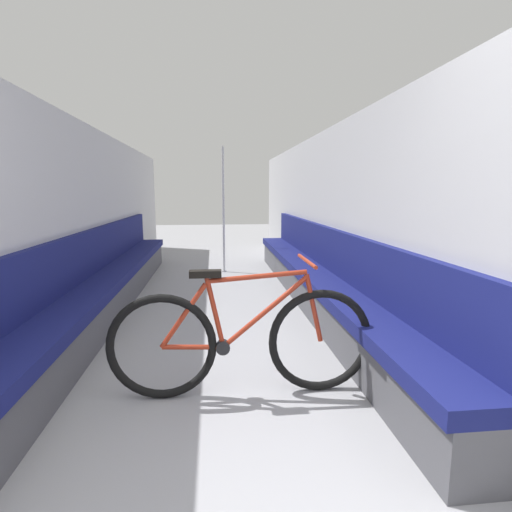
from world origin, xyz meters
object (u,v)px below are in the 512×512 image
at_px(bicycle, 243,341).
at_px(bench_seat_row_right, 316,280).
at_px(grab_pole_near, 224,212).
at_px(bench_seat_row_left, 108,285).

bearing_deg(bicycle, bench_seat_row_right, 52.72).
xyz_separation_m(bench_seat_row_right, grab_pole_near, (-1.01, 2.09, 0.69)).
bearing_deg(grab_pole_near, bench_seat_row_left, -122.88).
xyz_separation_m(bench_seat_row_left, bicycle, (1.36, -2.00, 0.07)).
bearing_deg(bench_seat_row_right, bench_seat_row_left, 180.00).
xyz_separation_m(bicycle, grab_pole_near, (-0.01, 4.09, 0.62)).
bearing_deg(bench_seat_row_left, bench_seat_row_right, 0.00).
relative_size(bench_seat_row_right, grab_pole_near, 2.99).
bearing_deg(bench_seat_row_left, grab_pole_near, 57.12).
distance_m(bench_seat_row_right, bicycle, 2.24).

